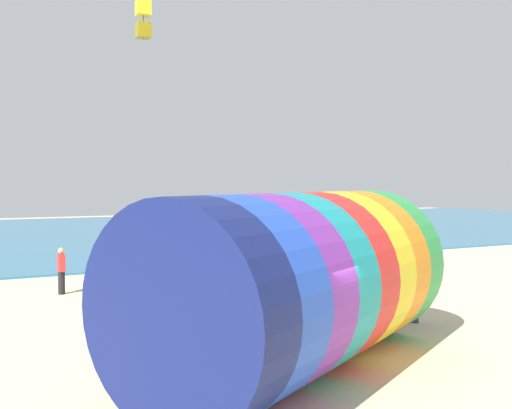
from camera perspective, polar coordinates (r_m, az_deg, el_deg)
name	(u,v)px	position (r m, az deg, el deg)	size (l,w,h in m)	color
ground_plane	(279,399)	(11.16, 2.29, -18.82)	(120.00, 120.00, 0.00)	beige
sea	(50,235)	(45.87, -19.86, -2.85)	(120.00, 40.00, 0.10)	teal
giant_inflatable_tube	(298,281)	(12.27, 4.22, -7.69)	(9.01, 7.33, 3.79)	navy
kite_handler	(415,294)	(17.09, 15.58, -8.65)	(0.24, 0.36, 1.59)	#383D56
kite_yellow_box	(143,19)	(23.84, -11.21, 17.70)	(0.54, 0.54, 1.53)	yellow
bystander_near_water	(407,268)	(21.84, 14.90, -6.11)	(0.29, 0.40, 1.70)	#726651
bystander_mid_beach	(61,270)	(21.67, -18.89, -6.26)	(0.25, 0.38, 1.68)	black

